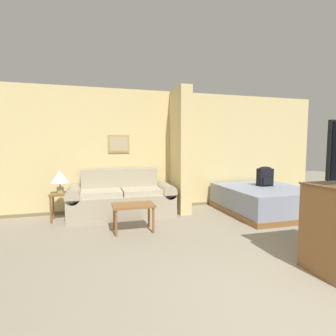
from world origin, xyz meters
TOP-DOWN VIEW (x-y plane):
  - ground_plane at (0.00, 0.00)m, footprint 20.00×20.00m
  - wall_back at (-0.00, 4.18)m, footprint 7.35×0.16m
  - wall_partition_pillar at (0.01, 3.73)m, footprint 0.24×0.79m
  - couch at (-1.24, 3.70)m, footprint 2.08×0.84m
  - coffee_table at (-1.16, 2.66)m, footprint 0.67×0.43m
  - side_table at (-2.37, 3.63)m, footprint 0.36×0.36m
  - table_lamp at (-2.37, 3.63)m, footprint 0.34×0.34m
  - bed at (1.69, 3.13)m, footprint 1.68×1.91m
  - backpack at (1.78, 3.26)m, footprint 0.32×0.20m

SIDE VIEW (x-z plane):
  - ground_plane at x=0.00m, z-range 0.00..0.00m
  - bed at x=1.69m, z-range 0.01..0.54m
  - couch at x=-1.24m, z-range -0.13..0.80m
  - coffee_table at x=-1.16m, z-range 0.16..0.61m
  - side_table at x=-2.37m, z-range 0.15..0.68m
  - backpack at x=1.78m, z-range 0.54..0.96m
  - table_lamp at x=-2.37m, z-range 0.61..1.04m
  - wall_back at x=0.00m, z-range -0.01..2.59m
  - wall_partition_pillar at x=0.01m, z-range 0.00..2.60m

